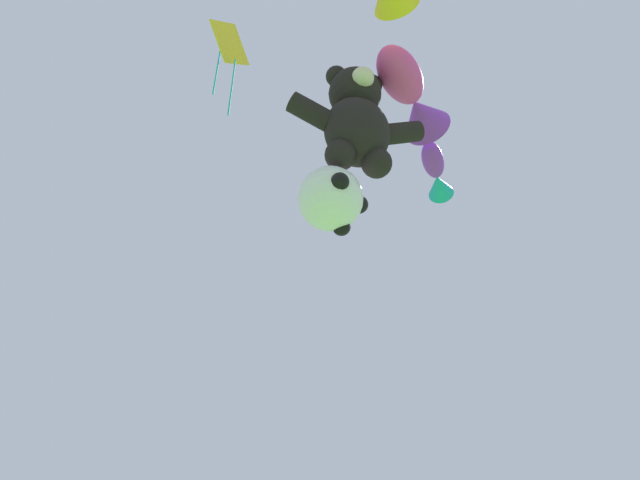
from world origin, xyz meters
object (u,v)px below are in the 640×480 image
fish_kite_violet (436,173)px  diamond_kite (229,48)px  teddy_bear_kite (357,119)px  fish_kite_magenta (411,96)px  soccer_ball_kite (331,199)px

fish_kite_violet → diamond_kite: 4.89m
teddy_bear_kite → fish_kite_violet: (2.36, 1.65, 0.97)m
fish_kite_magenta → fish_kite_violet: bearing=52.1°
fish_kite_magenta → diamond_kite: (-3.43, 0.80, 1.21)m
fish_kite_magenta → diamond_kite: diamond_kite is taller
teddy_bear_kite → fish_kite_violet: 3.04m
soccer_ball_kite → fish_kite_violet: size_ratio=0.72×
teddy_bear_kite → diamond_kite: (-2.25, 0.92, 2.43)m
teddy_bear_kite → fish_kite_magenta: 1.70m
teddy_bear_kite → diamond_kite: 3.44m
soccer_ball_kite → diamond_kite: 4.63m
soccer_ball_kite → fish_kite_violet: bearing=27.4°
diamond_kite → fish_kite_magenta: bearing=-13.1°
fish_kite_magenta → soccer_ball_kite: bearing=176.8°
fish_kite_magenta → diamond_kite: bearing=166.9°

